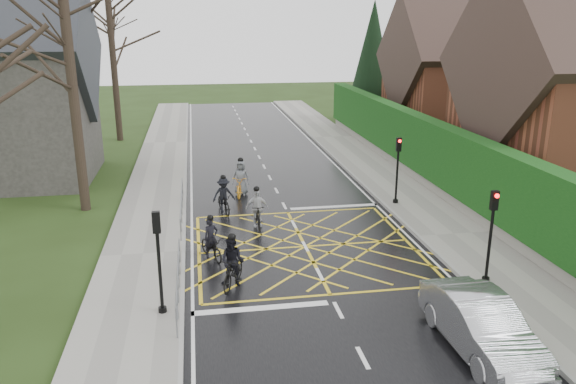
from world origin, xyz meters
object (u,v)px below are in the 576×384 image
object	(u,v)px
cyclist_rear	(211,244)
cyclist_front	(257,212)
cyclist_back	(233,266)
car	(481,325)
cyclist_lead	(241,182)
cyclist_mid	(224,198)

from	to	relation	value
cyclist_rear	cyclist_front	size ratio (longest dim) A/B	1.00
cyclist_back	car	distance (m)	7.69
cyclist_back	cyclist_front	xyz separation A→B (m)	(1.39, 5.32, -0.03)
car	cyclist_front	bearing A→B (deg)	113.23
cyclist_lead	cyclist_front	bearing A→B (deg)	-73.19
cyclist_rear	cyclist_lead	xyz separation A→B (m)	(1.72, 7.51, 0.13)
cyclist_mid	cyclist_rear	bearing A→B (deg)	-110.55
cyclist_back	car	bearing A→B (deg)	-15.39
cyclist_lead	car	distance (m)	15.48
cyclist_back	cyclist_mid	size ratio (longest dim) A/B	1.00
cyclist_mid	car	size ratio (longest dim) A/B	0.42
cyclist_back	cyclist_mid	xyz separation A→B (m)	(0.14, 7.52, -0.06)
cyclist_mid	cyclist_front	xyz separation A→B (m)	(1.24, -2.21, 0.02)
cyclist_rear	cyclist_mid	bearing A→B (deg)	59.06
cyclist_front	cyclist_lead	bearing A→B (deg)	92.25
cyclist_rear	cyclist_mid	distance (m)	5.18
cyclist_back	cyclist_lead	world-z (taller)	cyclist_lead
cyclist_lead	cyclist_back	bearing A→B (deg)	-82.93
cyclist_front	car	xyz separation A→B (m)	(4.63, -10.10, 0.08)
cyclist_rear	cyclist_front	xyz separation A→B (m)	(1.99, 2.92, 0.12)
cyclist_back	car	world-z (taller)	cyclist_back
cyclist_front	car	distance (m)	11.11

